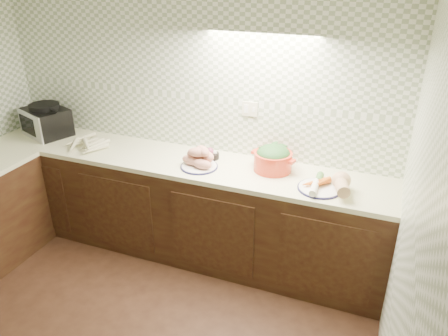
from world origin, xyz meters
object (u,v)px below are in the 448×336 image
(sweet_potato_plate, at_px, (200,159))
(parsnip_pile, at_px, (87,144))
(dutch_oven, at_px, (273,158))
(toaster_oven, at_px, (46,120))
(onion_bowl, at_px, (211,154))
(veg_plate, at_px, (331,183))

(sweet_potato_plate, bearing_deg, parsnip_pile, 179.92)
(dutch_oven, bearing_deg, toaster_oven, -165.64)
(parsnip_pile, relative_size, onion_bowl, 3.41)
(toaster_oven, height_order, onion_bowl, toaster_oven)
(veg_plate, bearing_deg, toaster_oven, 177.16)
(toaster_oven, relative_size, onion_bowl, 3.98)
(parsnip_pile, relative_size, veg_plate, 1.13)
(toaster_oven, relative_size, sweet_potato_plate, 1.66)
(toaster_oven, distance_m, onion_bowl, 1.69)
(onion_bowl, bearing_deg, veg_plate, -10.69)
(onion_bowl, height_order, dutch_oven, dutch_oven)
(sweet_potato_plate, relative_size, onion_bowl, 2.40)
(sweet_potato_plate, bearing_deg, veg_plate, -0.31)
(onion_bowl, bearing_deg, dutch_oven, -3.18)
(parsnip_pile, relative_size, sweet_potato_plate, 1.42)
(parsnip_pile, height_order, dutch_oven, dutch_oven)
(parsnip_pile, height_order, onion_bowl, onion_bowl)
(toaster_oven, xyz_separation_m, sweet_potato_plate, (1.66, -0.13, -0.07))
(toaster_oven, relative_size, veg_plate, 1.32)
(parsnip_pile, distance_m, sweet_potato_plate, 1.11)
(dutch_oven, xyz_separation_m, veg_plate, (0.48, -0.16, -0.05))
(parsnip_pile, xyz_separation_m, sweet_potato_plate, (1.11, -0.00, 0.04))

